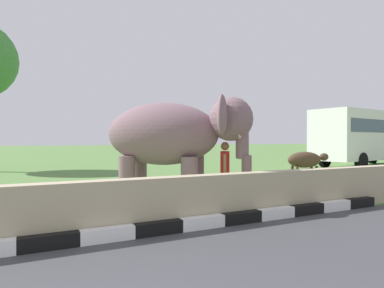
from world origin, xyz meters
The scene contains 6 objects.
striped_curb centered at (-0.35, 3.83, 0.12)m, with size 16.20×0.20×0.24m.
barrier_parapet centered at (2.00, 4.13, 0.50)m, with size 28.00×0.36×1.00m, color tan.
elephant centered at (3.43, 6.52, 1.84)m, with size 3.92×3.71×2.84m.
person_handler centered at (4.64, 5.94, 0.93)m, with size 0.44×0.60×1.66m.
bus_white centered at (19.64, 12.41, 2.08)m, with size 9.64×3.91×3.50m.
cow_near centered at (10.09, 8.38, 0.87)m, with size 1.93×0.89×1.23m.
Camera 1 is at (-0.23, -1.75, 1.70)m, focal length 31.19 mm.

